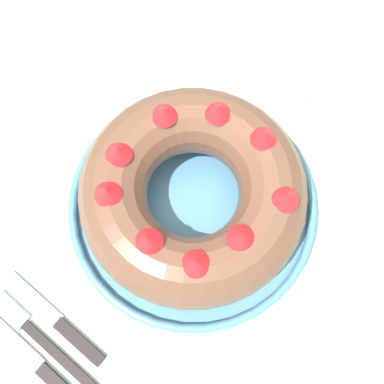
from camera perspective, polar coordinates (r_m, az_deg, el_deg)
ground_plane at (r=1.38m, az=0.48°, el=-9.76°), size 8.00×8.00×0.00m
dining_table at (r=0.73m, az=0.90°, el=-2.73°), size 1.52×1.02×0.75m
serving_dish at (r=0.63m, az=0.00°, el=-1.55°), size 0.35×0.35×0.03m
bundt_cake at (r=0.57m, az=0.01°, el=0.04°), size 0.29×0.29×0.10m
fork at (r=0.65m, az=-18.82°, el=-17.09°), size 0.02×0.19×0.01m
serving_knife at (r=0.65m, az=-18.50°, el=-20.56°), size 0.02×0.22×0.01m
cake_knife at (r=0.64m, az=-16.34°, el=-15.85°), size 0.02×0.18×0.01m
napkin at (r=0.76m, az=14.01°, el=15.60°), size 0.15×0.12×0.00m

